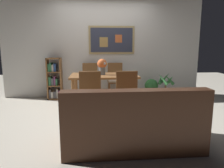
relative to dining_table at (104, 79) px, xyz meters
The scene contains 12 objects.
ground_plane 0.74m from the dining_table, 83.66° to the right, with size 12.00×12.00×0.00m, color beige.
wall_back_with_painting 1.29m from the dining_table, 87.48° to the left, with size 5.20×0.14×2.60m.
dining_table is the anchor object (origin of this frame).
dining_chair_far_right 0.86m from the dining_table, 67.13° to the left, with size 0.40×0.41×0.91m.
dining_chair_near_left 0.84m from the dining_table, 110.31° to the right, with size 0.40×0.41×0.91m.
dining_chair_far_left 0.85m from the dining_table, 111.87° to the left, with size 0.40×0.41×0.91m.
dining_chair_near_right 0.89m from the dining_table, 66.09° to the right, with size 0.40×0.41×0.91m.
leather_couch 1.96m from the dining_table, 81.58° to the right, with size 1.80×0.84×0.84m.
bookshelf 1.50m from the dining_table, 145.31° to the left, with size 0.36×0.28×1.05m.
potted_ivy 1.51m from the dining_table, 29.79° to the left, with size 0.35×0.35×0.58m.
potted_palm 1.57m from the dining_table, 12.59° to the left, with size 0.41×0.41×0.71m.
flower_vase 0.30m from the dining_table, behind, with size 0.22×0.21×0.35m.
Camera 1 is at (-0.27, -4.16, 1.36)m, focal length 33.90 mm.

